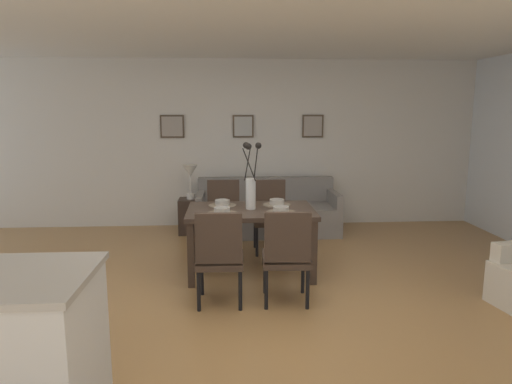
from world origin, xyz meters
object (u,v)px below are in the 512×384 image
(bowl_far_left, at_px, (281,209))
(sofa, at_px, (267,214))
(dining_chair_near_left, at_px, (220,254))
(side_table, at_px, (191,216))
(centerpiece_vase, at_px, (251,184))
(dining_chair_far_left, at_px, (286,252))
(dining_table, at_px, (251,217))
(framed_picture_center, at_px, (243,126))
(framed_picture_right, at_px, (313,126))
(dining_chair_far_right, at_px, (270,212))
(bowl_near_right, at_px, (222,202))
(framed_picture_left, at_px, (172,126))
(dining_chair_near_right, at_px, (224,212))
(bowl_far_right, at_px, (277,201))
(table_lamp, at_px, (190,174))
(bowl_near_left, at_px, (222,210))

(bowl_far_left, xyz_separation_m, sofa, (0.03, 1.96, -0.50))
(dining_chair_near_left, distance_m, side_table, 2.71)
(sofa, bearing_deg, side_table, 178.88)
(centerpiece_vase, bearing_deg, side_table, 114.36)
(dining_chair_far_left, relative_size, side_table, 1.77)
(dining_table, relative_size, framed_picture_center, 4.01)
(sofa, xyz_separation_m, framed_picture_right, (0.76, 0.48, 1.30))
(dining_chair_far_right, height_order, bowl_near_right, dining_chair_far_right)
(sofa, distance_m, framed_picture_left, 2.00)
(framed_picture_left, distance_m, framed_picture_center, 1.10)
(dining_chair_near_right, relative_size, bowl_near_right, 5.41)
(dining_chair_far_left, bearing_deg, framed_picture_left, 113.96)
(centerpiece_vase, distance_m, bowl_far_right, 0.45)
(bowl_far_right, relative_size, sofa, 0.08)
(dining_chair_far_right, xyz_separation_m, framed_picture_center, (-0.30, 1.39, 1.06))
(dining_table, xyz_separation_m, dining_chair_far_left, (0.29, -0.88, -0.14))
(dining_chair_far_left, distance_m, framed_picture_left, 3.57)
(sofa, relative_size, framed_picture_center, 6.01)
(sofa, bearing_deg, centerpiece_vase, -100.99)
(dining_chair_far_left, distance_m, framed_picture_center, 3.31)
(centerpiece_vase, height_order, framed_picture_left, framed_picture_left)
(dining_chair_near_left, xyz_separation_m, dining_chair_far_left, (0.62, -0.00, 0.00))
(framed_picture_center, bearing_deg, side_table, -150.20)
(bowl_near_right, height_order, framed_picture_center, framed_picture_center)
(dining_chair_far_right, xyz_separation_m, side_table, (-1.10, 0.93, -0.25))
(dining_chair_far_right, bearing_deg, dining_chair_far_left, -90.26)
(dining_chair_far_right, height_order, bowl_far_left, dining_chair_far_right)
(bowl_far_left, bearing_deg, dining_chair_far_left, -92.25)
(bowl_far_right, bearing_deg, dining_chair_near_left, -120.99)
(dining_chair_near_right, relative_size, framed_picture_center, 2.64)
(side_table, relative_size, framed_picture_right, 1.47)
(dining_table, relative_size, framed_picture_right, 3.96)
(framed_picture_left, xyz_separation_m, framed_picture_right, (2.19, 0.00, 0.00))
(dining_chair_near_right, bearing_deg, dining_chair_far_right, -2.21)
(table_lamp, relative_size, framed_picture_right, 1.44)
(dining_chair_far_right, bearing_deg, bowl_near_left, -120.31)
(centerpiece_vase, bearing_deg, dining_chair_near_left, -110.90)
(dining_table, height_order, framed_picture_right, framed_picture_right)
(dining_chair_far_left, height_order, dining_chair_far_right, same)
(sofa, bearing_deg, table_lamp, 178.88)
(framed_picture_center, bearing_deg, bowl_far_right, -81.18)
(bowl_far_right, bearing_deg, framed_picture_left, 124.81)
(dining_chair_far_right, height_order, framed_picture_left, framed_picture_left)
(bowl_far_right, bearing_deg, bowl_near_left, -147.11)
(bowl_far_right, bearing_deg, table_lamp, 125.41)
(dining_chair_near_right, bearing_deg, bowl_far_left, -59.69)
(framed_picture_center, bearing_deg, dining_chair_near_left, -96.15)
(bowl_far_left, xyz_separation_m, framed_picture_right, (0.78, 2.44, 0.80))
(table_lamp, distance_m, framed_picture_center, 1.15)
(table_lamp, bearing_deg, bowl_far_right, -54.59)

